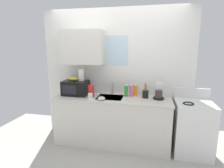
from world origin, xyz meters
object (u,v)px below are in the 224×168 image
paper_towel_roll (81,75)px  dish_soap_bottle_orange (135,90)px  microwave (76,88)px  cereal_canister (91,91)px  small_bowl (101,98)px  dish_soap_bottle_green (126,90)px  banana_bunch (73,79)px  coffee_maker (159,93)px  mug_white (90,96)px  dish_soap_bottle_pink (131,90)px  utensil_crock (145,94)px  stove_range (192,127)px

paper_towel_roll → dish_soap_bottle_orange: size_ratio=0.92×
microwave → cereal_canister: size_ratio=2.07×
microwave → small_bowl: size_ratio=3.54×
dish_soap_bottle_green → banana_bunch: bearing=-174.5°
dish_soap_bottle_orange → small_bowl: 0.69m
paper_towel_roll → dish_soap_bottle_orange: bearing=6.6°
dish_soap_bottle_green → coffee_maker: bearing=-3.8°
paper_towel_roll → small_bowl: 0.66m
mug_white → microwave: bearing=152.0°
banana_bunch → mug_white: 0.52m
banana_bunch → mug_white: banana_bunch is taller
coffee_maker → dish_soap_bottle_pink: coffee_maker is taller
coffee_maker → cereal_canister: size_ratio=1.26×
microwave → utensil_crock: utensil_crock is taller
stove_range → dish_soap_bottle_pink: bearing=172.3°
stove_range → utensil_crock: size_ratio=3.70×
paper_towel_roll → coffee_maker: paper_towel_roll is taller
cereal_canister → utensil_crock: size_ratio=0.76×
mug_white → paper_towel_roll: bearing=136.6°
stove_range → dish_soap_bottle_pink: dish_soap_bottle_pink is taller
dish_soap_bottle_pink → utensil_crock: 0.26m
paper_towel_roll → cereal_canister: paper_towel_roll is taller
microwave → mug_white: size_ratio=4.84×
mug_white → utensil_crock: 0.98m
microwave → banana_bunch: (-0.05, 0.00, 0.17)m
microwave → mug_white: microwave is taller
dish_soap_bottle_orange → cereal_canister: 0.82m
paper_towel_roll → microwave: bearing=-152.8°
small_bowl → mug_white: bearing=164.7°
banana_bunch → small_bowl: size_ratio=1.54×
dish_soap_bottle_green → cereal_canister: 0.64m
dish_soap_bottle_green → dish_soap_bottle_pink: bearing=0.2°
utensil_crock → small_bowl: size_ratio=2.25×
dish_soap_bottle_orange → microwave: bearing=-171.4°
coffee_maker → dish_soap_bottle_green: (-0.58, 0.04, 0.01)m
cereal_canister → mug_white: (0.01, -0.09, -0.06)m
small_bowl → utensil_crock: bearing=23.7°
stove_range → dish_soap_bottle_green: 1.29m
banana_bunch → utensil_crock: size_ratio=0.68×
coffee_maker → dish_soap_bottle_pink: size_ratio=1.13×
microwave → small_bowl: 0.63m
cereal_canister → small_bowl: (0.23, -0.15, -0.08)m
microwave → stove_range: bearing=-1.2°
stove_range → coffee_maker: 0.80m
stove_range → paper_towel_roll: 2.18m
banana_bunch → paper_towel_roll: bearing=18.4°
banana_bunch → dish_soap_bottle_green: size_ratio=0.84×
microwave → utensil_crock: size_ratio=1.57×
stove_range → banana_bunch: 2.29m
microwave → utensil_crock: 1.31m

